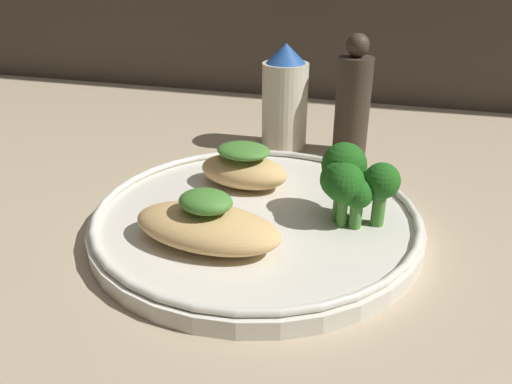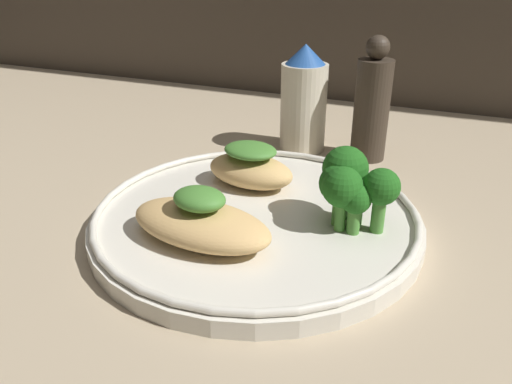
% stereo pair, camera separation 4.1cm
% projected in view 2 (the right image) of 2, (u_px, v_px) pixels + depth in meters
% --- Properties ---
extents(ground_plane, '(1.80, 1.80, 0.01)m').
position_uv_depth(ground_plane, '(256.00, 233.00, 0.43)').
color(ground_plane, tan).
extents(plate, '(0.28, 0.28, 0.02)m').
position_uv_depth(plate, '(256.00, 217.00, 0.42)').
color(plate, silver).
rests_on(plate, ground_plane).
extents(grilled_meat_front, '(0.12, 0.07, 0.04)m').
position_uv_depth(grilled_meat_front, '(201.00, 222.00, 0.38)').
color(grilled_meat_front, tan).
rests_on(grilled_meat_front, plate).
extents(grilled_meat_middle, '(0.09, 0.06, 0.04)m').
position_uv_depth(grilled_meat_middle, '(250.00, 167.00, 0.46)').
color(grilled_meat_middle, tan).
rests_on(grilled_meat_middle, plate).
extents(broccoli_bunch, '(0.06, 0.06, 0.06)m').
position_uv_depth(broccoli_bunch, '(351.00, 184.00, 0.39)').
color(broccoli_bunch, '#4C8E38').
rests_on(broccoli_bunch, plate).
extents(sauce_bottle, '(0.05, 0.05, 0.12)m').
position_uv_depth(sauce_bottle, '(304.00, 101.00, 0.57)').
color(sauce_bottle, beige).
rests_on(sauce_bottle, ground_plane).
extents(pepper_grinder, '(0.04, 0.04, 0.14)m').
position_uv_depth(pepper_grinder, '(372.00, 105.00, 0.54)').
color(pepper_grinder, '#382D23').
rests_on(pepper_grinder, ground_plane).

